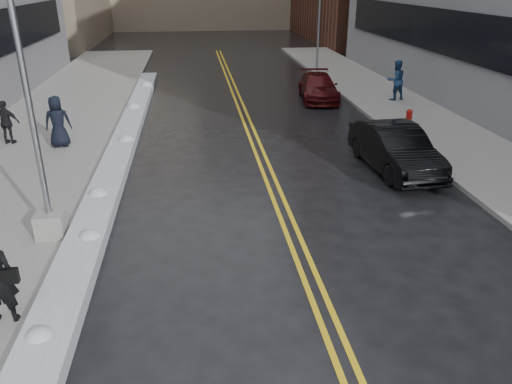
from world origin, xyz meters
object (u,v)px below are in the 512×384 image
object	(u,v)px
lamppost	(36,140)
car_maroon	(318,87)
traffic_signal	(319,18)
pedestrian_c	(58,122)
car_black	(395,148)
fire_hydrant	(409,117)
pedestrian_d	(7,122)
pedestrian_east	(396,80)

from	to	relation	value
lamppost	car_maroon	distance (m)	17.20
traffic_signal	car_maroon	bearing A→B (deg)	-103.11
pedestrian_c	car_black	bearing A→B (deg)	154.84
car_maroon	pedestrian_c	bearing A→B (deg)	-142.22
pedestrian_c	car_black	distance (m)	11.85
fire_hydrant	car_black	world-z (taller)	car_black
traffic_signal	pedestrian_d	distance (m)	20.99
lamppost	pedestrian_d	xyz separation A→B (m)	(-3.34, 7.66, -1.58)
pedestrian_d	car_maroon	xyz separation A→B (m)	(13.26, 6.26, -0.31)
traffic_signal	pedestrian_c	size ratio (longest dim) A/B	3.23
fire_hydrant	pedestrian_east	xyz separation A→B (m)	(1.27, 4.78, 0.58)
traffic_signal	car_maroon	world-z (taller)	traffic_signal
traffic_signal	car_black	xyz separation A→B (m)	(-1.86, -18.41, -2.66)
pedestrian_east	car_maroon	distance (m)	3.85
car_maroon	lamppost	bearing A→B (deg)	-118.89
car_black	fire_hydrant	bearing A→B (deg)	58.19
lamppost	pedestrian_east	xyz separation A→B (m)	(13.57, 12.78, -1.41)
fire_hydrant	car_black	bearing A→B (deg)	-118.14
fire_hydrant	traffic_signal	world-z (taller)	traffic_signal
pedestrian_d	pedestrian_c	bearing A→B (deg)	171.90
fire_hydrant	car_maroon	distance (m)	6.38
fire_hydrant	car_maroon	bearing A→B (deg)	111.90
lamppost	car_maroon	xyz separation A→B (m)	(9.92, 13.92, -1.89)
pedestrian_d	car_black	distance (m)	13.89
lamppost	traffic_signal	xyz separation A→B (m)	(11.80, 22.00, 0.87)
fire_hydrant	car_maroon	world-z (taller)	car_maroon
fire_hydrant	pedestrian_d	bearing A→B (deg)	-178.76
pedestrian_east	car_maroon	bearing A→B (deg)	-30.34
pedestrian_c	pedestrian_east	distance (m)	15.99
pedestrian_d	car_maroon	distance (m)	14.66
pedestrian_c	pedestrian_d	bearing A→B (deg)	-24.57
fire_hydrant	pedestrian_d	world-z (taller)	pedestrian_d
pedestrian_east	pedestrian_d	bearing A→B (deg)	3.89
lamppost	car_black	xyz separation A→B (m)	(9.94, 3.59, -1.79)
pedestrian_c	car_black	world-z (taller)	pedestrian_c
pedestrian_east	car_black	distance (m)	9.89
lamppost	car_black	world-z (taller)	lamppost
traffic_signal	pedestrian_d	world-z (taller)	traffic_signal
lamppost	pedestrian_d	world-z (taller)	lamppost
fire_hydrant	traffic_signal	size ratio (longest dim) A/B	0.12
pedestrian_d	car_black	bearing A→B (deg)	171.39
pedestrian_c	car_maroon	bearing A→B (deg)	-156.82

